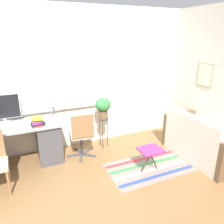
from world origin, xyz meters
name	(u,v)px	position (x,y,z in m)	size (l,w,h in m)	color
ground_plane	(53,167)	(0.00, 0.00, 0.00)	(14.00, 14.00, 0.00)	olive
wall_back_with_window	(41,83)	(0.01, 0.72, 1.35)	(9.00, 0.12, 2.70)	white
wall_right_with_picture	(198,77)	(3.06, 0.00, 1.35)	(0.08, 9.00, 2.70)	white
desk	(11,146)	(-0.62, 0.32, 0.39)	(1.72, 0.64, 0.74)	#9EA3A8
monitor	(3,108)	(-0.66, 0.52, 1.00)	(0.54, 0.19, 0.50)	silver
keyboard	(5,129)	(-0.65, 0.20, 0.75)	(0.38, 0.13, 0.02)	silver
mouse	(22,126)	(-0.41, 0.19, 0.76)	(0.04, 0.06, 0.03)	silver
desk_lamp	(51,103)	(0.11, 0.45, 1.02)	(0.14, 0.14, 0.38)	#ADADB2
book_stack	(37,121)	(-0.16, 0.14, 0.83)	(0.23, 0.17, 0.16)	red
office_chair_swivel	(82,134)	(0.57, 0.14, 0.47)	(0.54, 0.55, 0.88)	#47474C
couch_loveseat	(201,143)	(2.57, -0.75, 0.30)	(0.72, 1.45, 0.84)	white
plant_stand	(103,123)	(1.07, 0.34, 0.52)	(0.21, 0.21, 0.62)	#333338
potted_plant	(103,106)	(1.07, 0.34, 0.87)	(0.30, 0.30, 0.41)	brown
floor_rug_striped	(149,167)	(1.51, -0.67, 0.00)	(1.43, 0.83, 0.01)	gray
folding_stool	(150,152)	(1.46, -0.78, 0.38)	(0.38, 0.32, 0.42)	#93337A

